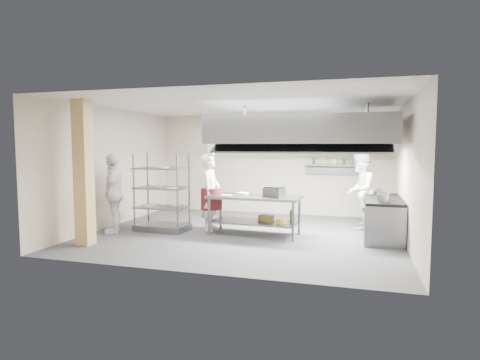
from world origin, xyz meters
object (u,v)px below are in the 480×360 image
(chef_plating, at_px, (114,193))
(stockpot, at_px, (383,196))
(island, at_px, (254,215))
(chef_line, at_px, (360,191))
(cooking_range, at_px, (382,219))
(pass_rack, at_px, (162,192))
(chef_head, at_px, (210,192))
(griddle, at_px, (274,192))

(chef_plating, relative_size, stockpot, 7.62)
(chef_plating, bearing_deg, island, 78.23)
(chef_plating, xyz_separation_m, stockpot, (6.06, 0.85, 0.05))
(island, distance_m, chef_line, 2.77)
(cooking_range, xyz_separation_m, chef_plating, (-6.08, -1.21, 0.52))
(pass_rack, height_order, cooking_range, pass_rack)
(pass_rack, distance_m, cooking_range, 5.17)
(pass_rack, bearing_deg, chef_head, 20.33)
(island, distance_m, pass_rack, 2.32)
(griddle, bearing_deg, chef_line, 55.72)
(chef_line, distance_m, griddle, 2.36)
(stockpot, bearing_deg, chef_head, 179.21)
(island, height_order, chef_plating, chef_plating)
(cooking_range, distance_m, stockpot, 0.67)
(island, xyz_separation_m, chef_head, (-1.15, 0.20, 0.47))
(chef_line, xyz_separation_m, stockpot, (0.46, -1.23, 0.03))
(island, xyz_separation_m, cooking_range, (2.83, 0.51, -0.04))
(chef_head, bearing_deg, chef_line, -72.25)
(pass_rack, bearing_deg, stockpot, 5.60)
(pass_rack, xyz_separation_m, griddle, (2.74, 0.11, 0.07))
(pass_rack, relative_size, chef_line, 0.98)
(stockpot, bearing_deg, chef_plating, -172.04)
(pass_rack, height_order, chef_head, pass_rack)
(stockpot, bearing_deg, cooking_range, 86.74)
(cooking_range, bearing_deg, stockpot, -93.26)
(chef_line, distance_m, stockpot, 1.31)
(chef_line, bearing_deg, pass_rack, -57.23)
(cooking_range, distance_m, chef_head, 4.03)
(pass_rack, bearing_deg, island, 6.22)
(chef_head, height_order, chef_line, chef_line)
(pass_rack, xyz_separation_m, chef_line, (4.62, 1.55, 0.02))
(cooking_range, bearing_deg, chef_line, 118.86)
(chef_line, relative_size, stockpot, 7.74)
(island, xyz_separation_m, stockpot, (2.81, 0.15, 0.53))
(cooking_range, height_order, chef_head, chef_head)
(griddle, xyz_separation_m, stockpot, (2.34, 0.20, -0.03))
(chef_head, relative_size, stockpot, 7.52)
(island, bearing_deg, pass_rack, -173.00)
(island, relative_size, chef_head, 1.15)
(cooking_range, bearing_deg, chef_plating, -168.77)
(chef_line, distance_m, chef_plating, 5.97)
(chef_plating, height_order, griddle, chef_plating)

